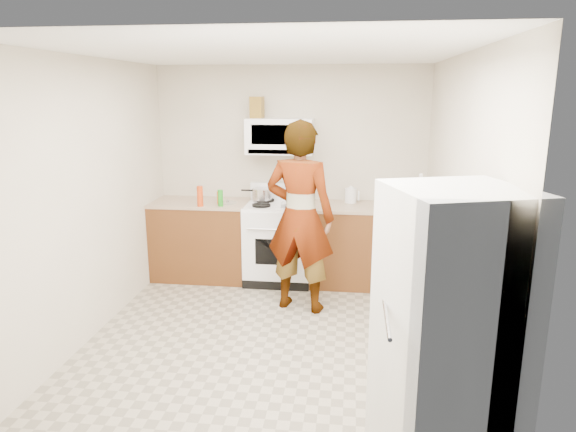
% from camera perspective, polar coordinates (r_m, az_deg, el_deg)
% --- Properties ---
extents(floor, '(3.60, 3.60, 0.00)m').
position_cam_1_polar(floor, '(4.84, -2.29, -13.31)').
color(floor, gray).
rests_on(floor, ground).
extents(back_wall, '(3.20, 0.02, 2.50)m').
position_cam_1_polar(back_wall, '(6.16, 0.29, 4.83)').
color(back_wall, beige).
rests_on(back_wall, floor).
extents(right_wall, '(0.02, 3.60, 2.50)m').
position_cam_1_polar(right_wall, '(4.45, 18.21, 0.69)').
color(right_wall, beige).
rests_on(right_wall, floor).
extents(cabinet_left, '(1.12, 0.62, 0.90)m').
position_cam_1_polar(cabinet_left, '(6.26, -9.55, -2.73)').
color(cabinet_left, brown).
rests_on(cabinet_left, floor).
extents(counter_left, '(1.14, 0.64, 0.03)m').
position_cam_1_polar(counter_left, '(6.14, -9.72, 1.45)').
color(counter_left, tan).
rests_on(counter_left, cabinet_left).
extents(cabinet_right, '(0.80, 0.62, 0.90)m').
position_cam_1_polar(cabinet_right, '(6.01, 6.41, -3.32)').
color(cabinet_right, brown).
rests_on(cabinet_right, floor).
extents(counter_right, '(0.82, 0.64, 0.03)m').
position_cam_1_polar(counter_right, '(5.89, 6.53, 1.03)').
color(counter_right, tan).
rests_on(counter_right, cabinet_right).
extents(gas_range, '(0.76, 0.65, 1.13)m').
position_cam_1_polar(gas_range, '(6.04, -1.00, -2.78)').
color(gas_range, white).
rests_on(gas_range, floor).
extents(microwave, '(0.76, 0.38, 0.40)m').
position_cam_1_polar(microwave, '(5.94, -0.88, 8.87)').
color(microwave, white).
rests_on(microwave, back_wall).
extents(person, '(0.79, 0.61, 1.94)m').
position_cam_1_polar(person, '(5.14, 1.33, -0.15)').
color(person, tan).
rests_on(person, floor).
extents(fridge, '(0.88, 0.88, 1.70)m').
position_cam_1_polar(fridge, '(3.14, 17.46, -12.42)').
color(fridge, silver).
rests_on(fridge, floor).
extents(kettle, '(0.16, 0.16, 0.16)m').
position_cam_1_polar(kettle, '(6.02, 6.99, 2.26)').
color(kettle, silver).
rests_on(kettle, counter_right).
extents(jug, '(0.15, 0.15, 0.24)m').
position_cam_1_polar(jug, '(6.00, -3.46, 11.96)').
color(jug, brown).
rests_on(jug, microwave).
extents(saucepan, '(0.26, 0.26, 0.13)m').
position_cam_1_polar(saucepan, '(6.07, -2.88, 2.45)').
color(saucepan, silver).
rests_on(saucepan, gas_range).
extents(tray, '(0.25, 0.16, 0.05)m').
position_cam_1_polar(tray, '(5.77, 0.48, 1.25)').
color(tray, white).
rests_on(tray, gas_range).
extents(bottle_spray, '(0.09, 0.09, 0.23)m').
position_cam_1_polar(bottle_spray, '(5.86, -9.75, 2.18)').
color(bottle_spray, '#C63A0E').
rests_on(bottle_spray, counter_left).
extents(bottle_hot_sauce, '(0.06, 0.06, 0.14)m').
position_cam_1_polar(bottle_hot_sauce, '(5.96, -7.68, 2.04)').
color(bottle_hot_sauce, orange).
rests_on(bottle_hot_sauce, counter_left).
extents(bottle_green_cap, '(0.07, 0.07, 0.19)m').
position_cam_1_polar(bottle_green_cap, '(5.83, -7.51, 1.99)').
color(bottle_green_cap, '#1A8317').
rests_on(bottle_green_cap, counter_left).
extents(pot_lid, '(0.27, 0.27, 0.01)m').
position_cam_1_polar(pot_lid, '(5.99, -6.75, 1.48)').
color(pot_lid, white).
rests_on(pot_lid, counter_left).
extents(broom, '(0.26, 0.20, 1.42)m').
position_cam_1_polar(broom, '(5.38, 15.21, -2.79)').
color(broom, white).
rests_on(broom, floor).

